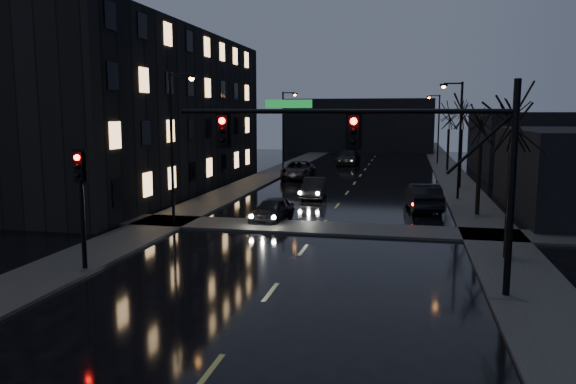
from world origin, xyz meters
The scene contains 21 objects.
sidewalk_left centered at (-8.50, 35.00, 0.06)m, with size 3.00×140.00×0.12m, color #2D2D2B.
sidewalk_right centered at (8.50, 35.00, 0.06)m, with size 3.00×140.00×0.12m, color #2D2D2B.
sidewalk_cross centered at (0.00, 18.50, 0.06)m, with size 40.00×3.00×0.12m, color #2D2D2B.
apartment_block centered at (-16.50, 30.00, 6.00)m, with size 12.00×30.00×12.00m, color black.
commercial_right_far centered at (17.00, 48.00, 3.00)m, with size 12.00×18.00×6.00m, color black.
far_block centered at (-3.00, 78.00, 4.00)m, with size 22.00×10.00×8.00m, color black.
signal_mast centered at (3.85, 9.00, 4.87)m, with size 11.11×0.41×7.00m.
signal_pole_left centered at (-7.50, 8.99, 3.01)m, with size 0.35×0.41×4.53m.
tree_near centered at (8.40, 14.00, 6.22)m, with size 3.52×3.52×8.08m.
tree_mid_a centered at (8.40, 24.00, 5.83)m, with size 3.30×3.30×7.58m.
tree_mid_b centered at (8.40, 36.00, 6.61)m, with size 3.74×3.74×8.59m.
tree_far centered at (8.40, 50.00, 6.06)m, with size 3.43×3.43×7.88m.
streetlight_l_near centered at (-7.58, 18.00, 4.77)m, with size 1.53×0.28×8.00m.
streetlight_l_far centered at (-7.58, 45.00, 4.77)m, with size 1.53×0.28×8.00m.
streetlight_r_mid centered at (7.58, 30.00, 4.77)m, with size 1.53×0.28×8.00m.
streetlight_r_far centered at (7.58, 58.00, 4.77)m, with size 1.53×0.28×8.00m.
oncoming_car_a centered at (-2.85, 20.04, 0.66)m, with size 1.57×3.89×1.33m, color black.
oncoming_car_b centered at (-2.01, 29.03, 0.71)m, with size 1.51×4.32×1.42m, color black.
oncoming_car_c centered at (-5.30, 40.05, 0.80)m, with size 2.66×5.76×1.60m, color black.
oncoming_car_d centered at (-2.33, 55.16, 0.82)m, with size 2.31×5.68×1.65m, color black.
lead_car centered at (5.36, 25.43, 0.84)m, with size 1.77×5.07×1.67m, color black.
Camera 1 is at (4.34, -9.60, 5.96)m, focal length 35.00 mm.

